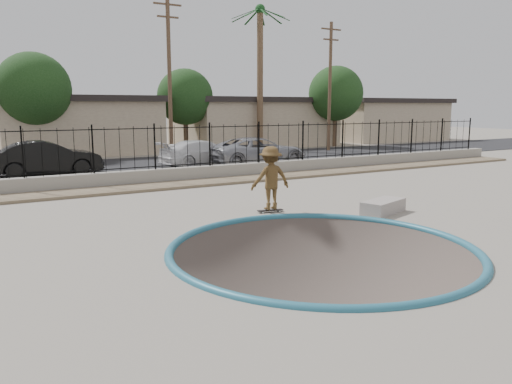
{
  "coord_description": "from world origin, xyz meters",
  "views": [
    {
      "loc": [
        -6.76,
        -9.64,
        3.19
      ],
      "look_at": [
        0.02,
        2.0,
        0.87
      ],
      "focal_mm": 35.0,
      "sensor_mm": 36.0,
      "label": 1
    }
  ],
  "objects_px": {
    "skater": "(270,181)",
    "concrete_ledge": "(383,207)",
    "skateboard": "(270,210)",
    "car_b": "(47,158)",
    "car_c": "(203,153)",
    "car_d": "(258,151)"
  },
  "relations": [
    {
      "from": "skater",
      "to": "concrete_ledge",
      "type": "relative_size",
      "value": 1.2
    },
    {
      "from": "skateboard",
      "to": "car_b",
      "type": "relative_size",
      "value": 0.17
    },
    {
      "from": "concrete_ledge",
      "to": "car_c",
      "type": "height_order",
      "value": "car_c"
    },
    {
      "from": "skater",
      "to": "car_b",
      "type": "relative_size",
      "value": 0.4
    },
    {
      "from": "car_b",
      "to": "car_d",
      "type": "relative_size",
      "value": 0.88
    },
    {
      "from": "skater",
      "to": "concrete_ledge",
      "type": "distance_m",
      "value": 3.5
    },
    {
      "from": "skateboard",
      "to": "car_d",
      "type": "height_order",
      "value": "car_d"
    },
    {
      "from": "concrete_ledge",
      "to": "car_b",
      "type": "xyz_separation_m",
      "value": [
        -7.58,
        13.81,
        0.63
      ]
    },
    {
      "from": "skater",
      "to": "concrete_ledge",
      "type": "xyz_separation_m",
      "value": [
        2.89,
        -1.81,
        -0.76
      ]
    },
    {
      "from": "skater",
      "to": "car_d",
      "type": "xyz_separation_m",
      "value": [
        5.77,
        10.56,
        -0.16
      ]
    },
    {
      "from": "skater",
      "to": "skateboard",
      "type": "xyz_separation_m",
      "value": [
        0.0,
        0.0,
        -0.9
      ]
    },
    {
      "from": "skater",
      "to": "car_b",
      "type": "bearing_deg",
      "value": -62.08
    },
    {
      "from": "car_c",
      "to": "car_d",
      "type": "height_order",
      "value": "car_d"
    },
    {
      "from": "car_d",
      "to": "concrete_ledge",
      "type": "bearing_deg",
      "value": 166.82
    },
    {
      "from": "skateboard",
      "to": "concrete_ledge",
      "type": "relative_size",
      "value": 0.52
    },
    {
      "from": "car_b",
      "to": "concrete_ledge",
      "type": "bearing_deg",
      "value": -151.46
    },
    {
      "from": "skater",
      "to": "car_c",
      "type": "distance_m",
      "value": 12.15
    },
    {
      "from": "skateboard",
      "to": "car_b",
      "type": "height_order",
      "value": "car_b"
    },
    {
      "from": "concrete_ledge",
      "to": "skateboard",
      "type": "bearing_deg",
      "value": 147.91
    },
    {
      "from": "car_b",
      "to": "car_c",
      "type": "xyz_separation_m",
      "value": [
        7.74,
        -0.25,
        -0.1
      ]
    },
    {
      "from": "skater",
      "to": "car_c",
      "type": "relative_size",
      "value": 0.4
    },
    {
      "from": "car_c",
      "to": "car_b",
      "type": "bearing_deg",
      "value": 82.33
    }
  ]
}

